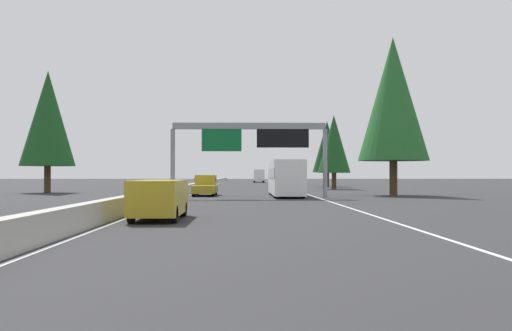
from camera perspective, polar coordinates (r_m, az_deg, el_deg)
name	(u,v)px	position (r m, az deg, el deg)	size (l,w,h in m)	color
ground_plane	(197,191)	(64.60, -6.08, -2.61)	(320.00, 320.00, 0.00)	#2D2D30
median_barrier	(206,184)	(84.55, -5.14, -1.90)	(180.00, 0.56, 0.90)	#ADAAA3
shoulder_stripe_right	(289,188)	(74.61, 3.44, -2.38)	(160.00, 0.16, 0.01)	silver
shoulder_stripe_median	(205,189)	(74.55, -5.24, -2.38)	(160.00, 0.16, 0.01)	silver
sign_gantry_overhead	(251,138)	(44.67, -0.48, 2.82)	(0.50, 12.68, 6.09)	gray
minivan_distant_b	(159,197)	(24.09, -9.93, -3.27)	(5.00, 1.95, 1.69)	#AD931E
bus_near_center	(285,177)	(48.72, 3.06, -1.17)	(11.50, 2.55, 3.10)	white
pickup_near_right	(205,186)	(50.37, -5.24, -2.07)	(5.60, 2.00, 1.86)	#AD931E
box_truck_far_center	(259,175)	(127.83, 0.28, -1.04)	(8.50, 2.40, 2.95)	white
conifer_right_near	(393,99)	(51.93, 13.95, 6.67)	(6.34, 6.34, 14.40)	#4C3823
conifer_right_mid	(334,144)	(71.74, 8.03, 2.21)	(4.21, 4.21, 9.58)	#4C3823
conifer_right_far	(327,147)	(85.25, 7.33, 1.93)	(4.44, 4.44, 10.10)	#4C3823
conifer_left_near	(48,118)	(61.51, -20.67, 4.56)	(5.59, 5.59, 12.71)	#4C3823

